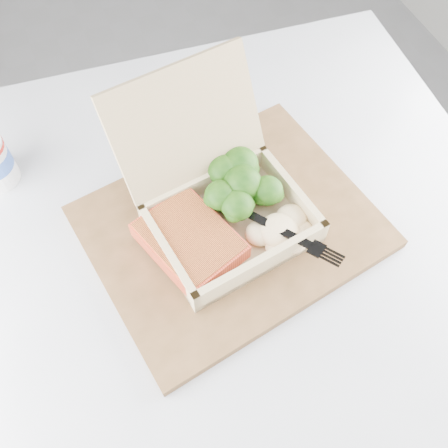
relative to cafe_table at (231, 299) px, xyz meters
name	(u,v)px	position (x,y,z in m)	size (l,w,h in m)	color
cafe_table	(231,299)	(0.00, 0.00, 0.00)	(0.90, 0.90, 0.74)	black
serving_tray	(231,227)	(0.01, 0.03, 0.20)	(0.38, 0.31, 0.02)	brown
takeout_container	(217,193)	(0.00, 0.05, 0.25)	(0.24, 0.26, 0.18)	tan
salmon_fillet	(190,241)	(-0.06, 0.01, 0.23)	(0.10, 0.13, 0.03)	#D54829
broccoli_pile	(242,189)	(0.04, 0.06, 0.24)	(0.12, 0.12, 0.04)	#356616
mashed_potatoes	(279,230)	(0.06, -0.02, 0.23)	(0.09, 0.08, 0.03)	beige
plastic_fork	(262,220)	(0.04, 0.00, 0.24)	(0.10, 0.14, 0.02)	black
receipt	(189,121)	(0.02, 0.24, 0.19)	(0.07, 0.14, 0.00)	white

